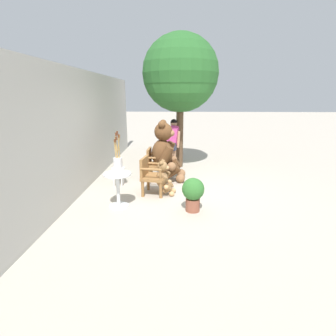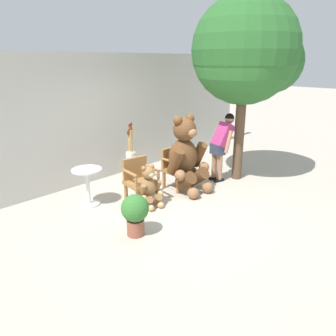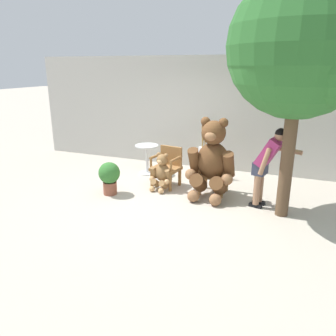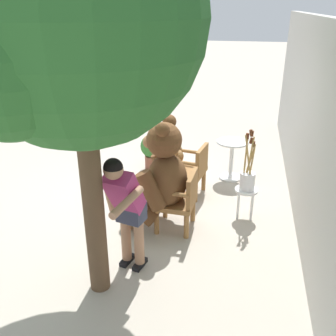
% 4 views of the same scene
% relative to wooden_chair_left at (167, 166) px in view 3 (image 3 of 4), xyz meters
% --- Properties ---
extents(ground_plane, '(60.00, 60.00, 0.00)m').
position_rel_wooden_chair_left_xyz_m(ground_plane, '(0.52, -0.70, -0.46)').
color(ground_plane, '#B2A899').
extents(back_wall, '(10.00, 0.16, 2.80)m').
position_rel_wooden_chair_left_xyz_m(back_wall, '(0.52, 1.70, 0.94)').
color(back_wall, beige).
rests_on(back_wall, ground).
extents(wooden_chair_left, '(0.64, 0.60, 0.86)m').
position_rel_wooden_chair_left_xyz_m(wooden_chair_left, '(0.00, 0.00, 0.00)').
color(wooden_chair_left, olive).
rests_on(wooden_chair_left, ground).
extents(wooden_chair_right, '(0.58, 0.54, 0.86)m').
position_rel_wooden_chair_left_xyz_m(wooden_chair_right, '(1.06, 0.00, 0.00)').
color(wooden_chair_right, olive).
rests_on(wooden_chair_right, ground).
extents(teddy_bear_large, '(0.96, 0.92, 1.60)m').
position_rel_wooden_chair_left_xyz_m(teddy_bear_large, '(1.05, -0.27, 0.32)').
color(teddy_bear_large, brown).
rests_on(teddy_bear_large, ground).
extents(teddy_bear_small, '(0.50, 0.49, 0.81)m').
position_rel_wooden_chair_left_xyz_m(teddy_bear_small, '(-0.02, -0.28, -0.07)').
color(teddy_bear_small, olive).
rests_on(teddy_bear_small, ground).
extents(person_visitor, '(0.84, 0.48, 1.52)m').
position_rel_wooden_chair_left_xyz_m(person_visitor, '(2.11, -0.42, 0.45)').
color(person_visitor, black).
rests_on(person_visitor, ground).
extents(white_stool, '(0.34, 0.34, 0.46)m').
position_rel_wooden_chair_left_xyz_m(white_stool, '(0.55, 0.90, -0.11)').
color(white_stool, white).
rests_on(white_stool, ground).
extents(brush_bucket, '(0.22, 0.22, 0.92)m').
position_rel_wooden_chair_left_xyz_m(brush_bucket, '(0.55, 0.90, 0.20)').
color(brush_bucket, white).
rests_on(brush_bucket, white_stool).
extents(round_side_table, '(0.56, 0.56, 0.72)m').
position_rel_wooden_chair_left_xyz_m(round_side_table, '(-0.77, 0.60, -0.01)').
color(round_side_table, silver).
rests_on(round_side_table, ground).
extents(patio_tree, '(2.37, 2.26, 3.97)m').
position_rel_wooden_chair_left_xyz_m(patio_tree, '(2.55, -0.71, 2.32)').
color(patio_tree, brown).
rests_on(patio_tree, ground).
extents(potted_plant, '(0.44, 0.44, 0.68)m').
position_rel_wooden_chair_left_xyz_m(potted_plant, '(-0.91, -0.91, -0.07)').
color(potted_plant, brown).
rests_on(potted_plant, ground).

